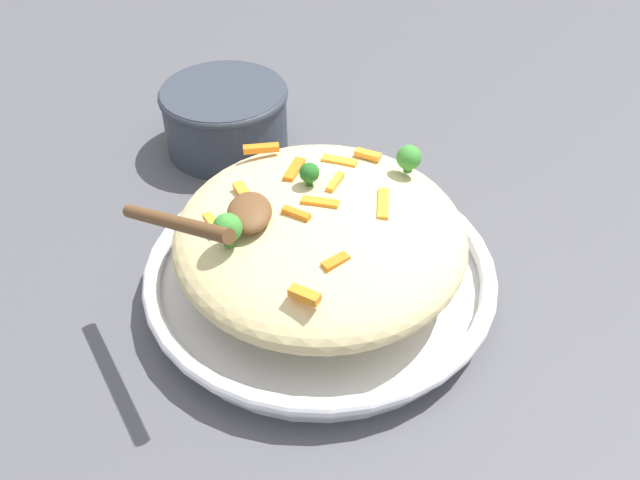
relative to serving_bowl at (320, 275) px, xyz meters
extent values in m
plane|color=#4C4C51|center=(0.00, 0.00, -0.02)|extent=(2.40, 2.40, 0.00)
cylinder|color=silver|center=(0.00, 0.00, -0.01)|extent=(0.32, 0.32, 0.02)
torus|color=silver|center=(0.00, 0.00, 0.01)|extent=(0.35, 0.35, 0.02)
torus|color=black|center=(0.00, 0.00, 0.01)|extent=(0.34, 0.34, 0.00)
ellipsoid|color=#DBC689|center=(0.00, 0.00, 0.05)|extent=(0.29, 0.28, 0.08)
cube|color=orange|center=(0.02, 0.07, 0.09)|extent=(0.04, 0.03, 0.01)
cube|color=orange|center=(0.07, -0.02, 0.09)|extent=(0.02, 0.04, 0.01)
cube|color=orange|center=(0.00, 0.00, 0.09)|extent=(0.02, 0.04, 0.01)
cube|color=orange|center=(0.00, -0.06, 0.09)|extent=(0.04, 0.02, 0.01)
cube|color=orange|center=(0.08, -0.05, 0.09)|extent=(0.02, 0.03, 0.01)
cube|color=orange|center=(-0.07, -0.01, 0.09)|extent=(0.02, 0.03, 0.01)
cube|color=orange|center=(-0.02, 0.02, 0.09)|extent=(0.02, 0.03, 0.01)
cube|color=orange|center=(-0.02, 0.10, 0.09)|extent=(0.03, 0.02, 0.01)
cube|color=orange|center=(-0.11, 0.02, 0.09)|extent=(0.02, 0.03, 0.01)
cube|color=orange|center=(0.03, -0.02, 0.09)|extent=(0.03, 0.02, 0.01)
cube|color=orange|center=(0.05, 0.02, 0.09)|extent=(0.04, 0.02, 0.01)
cube|color=orange|center=(0.10, 0.06, 0.09)|extent=(0.01, 0.04, 0.01)
cylinder|color=#377928|center=(-0.04, 0.08, 0.09)|extent=(0.01, 0.01, 0.01)
sphere|color=#3D8E33|center=(-0.04, 0.08, 0.10)|extent=(0.03, 0.03, 0.03)
cylinder|color=#377928|center=(0.06, -0.09, 0.09)|extent=(0.01, 0.01, 0.01)
sphere|color=#3D8E33|center=(0.06, -0.09, 0.10)|extent=(0.02, 0.02, 0.02)
cylinder|color=#205B1C|center=(0.03, 0.01, 0.09)|extent=(0.01, 0.01, 0.01)
sphere|color=#236B23|center=(0.03, 0.01, 0.10)|extent=(0.02, 0.02, 0.02)
ellipsoid|color=brown|center=(-0.02, 0.06, 0.10)|extent=(0.06, 0.04, 0.02)
cylinder|color=brown|center=(-0.07, 0.12, 0.13)|extent=(0.13, 0.11, 0.07)
cylinder|color=#333842|center=(0.27, 0.11, 0.02)|extent=(0.15, 0.15, 0.08)
torus|color=#333842|center=(0.27, 0.11, 0.06)|extent=(0.16, 0.16, 0.01)
camera|label=1|loc=(-0.50, 0.02, 0.48)|focal=39.54mm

